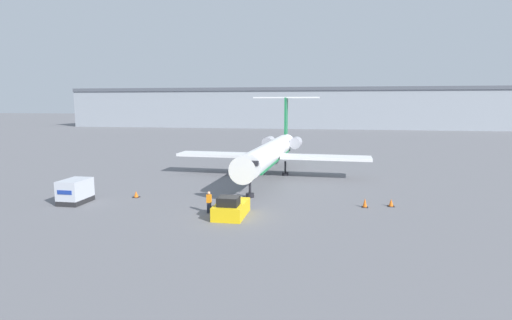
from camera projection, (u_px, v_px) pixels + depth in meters
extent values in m
plane|color=slate|center=(232.00, 217.00, 31.73)|extent=(600.00, 600.00, 0.00)
cube|color=#8C939E|center=(307.00, 110.00, 147.75)|extent=(180.00, 16.00, 13.51)
cube|color=#4C515B|center=(308.00, 89.00, 146.72)|extent=(180.00, 16.80, 1.20)
cylinder|color=white|center=(270.00, 153.00, 48.40)|extent=(3.46, 23.35, 2.53)
cone|color=white|center=(245.00, 169.00, 36.17)|extent=(2.61, 2.12, 2.53)
cube|color=black|center=(247.00, 163.00, 36.89)|extent=(2.18, 0.79, 0.44)
cone|color=white|center=(285.00, 142.00, 61.00)|extent=(2.39, 2.87, 2.28)
cube|color=#19723F|center=(270.00, 159.00, 48.52)|extent=(3.11, 21.01, 0.20)
cube|color=white|center=(326.00, 158.00, 48.19)|extent=(10.88, 3.58, 0.36)
cube|color=white|center=(221.00, 155.00, 51.01)|extent=(10.88, 3.58, 0.36)
cylinder|color=#ADADB7|center=(296.00, 143.00, 57.38)|extent=(1.71, 2.71, 1.60)
cylinder|color=#ADADB7|center=(269.00, 142.00, 58.23)|extent=(1.71, 2.71, 1.60)
cube|color=#19723F|center=(286.00, 116.00, 60.97)|extent=(0.33, 2.21, 5.52)
cube|color=white|center=(286.00, 98.00, 60.58)|extent=(10.00, 2.19, 0.20)
cylinder|color=black|center=(250.00, 188.00, 38.42)|extent=(0.24, 0.24, 1.82)
cylinder|color=black|center=(250.00, 195.00, 38.52)|extent=(0.80, 0.80, 0.40)
cylinder|color=black|center=(260.00, 168.00, 50.76)|extent=(0.24, 0.24, 1.82)
cylinder|color=black|center=(260.00, 173.00, 50.86)|extent=(0.80, 0.80, 0.40)
cylinder|color=black|center=(285.00, 168.00, 50.06)|extent=(0.24, 0.24, 1.82)
cylinder|color=black|center=(285.00, 174.00, 50.16)|extent=(0.80, 0.80, 0.40)
cube|color=yellow|center=(231.00, 209.00, 32.11)|extent=(2.31, 4.13, 1.09)
cube|color=black|center=(228.00, 201.00, 31.10)|extent=(1.62, 1.49, 0.70)
cube|color=black|center=(237.00, 205.00, 34.07)|extent=(2.08, 0.30, 0.65)
cube|color=#232326|center=(76.00, 201.00, 36.31)|extent=(1.98, 2.98, 0.45)
cube|color=#B7BCC6|center=(75.00, 189.00, 36.16)|extent=(1.98, 2.98, 1.73)
cube|color=navy|center=(64.00, 192.00, 34.69)|extent=(1.38, 0.04, 0.36)
cube|color=#232838|center=(209.00, 208.00, 32.96)|extent=(0.32, 0.20, 0.87)
cube|color=orange|center=(209.00, 199.00, 32.85)|extent=(0.40, 0.24, 0.69)
sphere|color=tan|center=(209.00, 193.00, 32.79)|extent=(0.25, 0.25, 0.25)
cube|color=black|center=(136.00, 197.00, 38.52)|extent=(0.61, 0.61, 0.04)
cone|color=orange|center=(136.00, 194.00, 38.48)|extent=(0.43, 0.43, 0.58)
cube|color=black|center=(365.00, 207.00, 34.84)|extent=(0.53, 0.53, 0.04)
cone|color=orange|center=(365.00, 203.00, 34.79)|extent=(0.38, 0.38, 0.77)
cube|color=black|center=(391.00, 206.00, 35.12)|extent=(0.58, 0.58, 0.04)
cone|color=orange|center=(391.00, 202.00, 35.08)|extent=(0.41, 0.41, 0.64)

